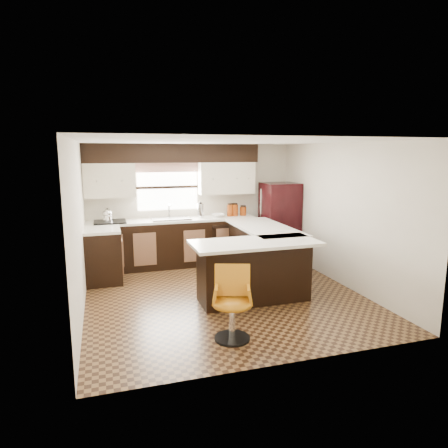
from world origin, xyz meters
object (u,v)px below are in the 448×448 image
object	(u,v)px
peninsula_long	(261,254)
bar_chair	(232,304)
peninsula_return	(254,272)
refrigerator	(279,222)

from	to	relation	value
peninsula_long	bar_chair	bearing A→B (deg)	-120.52
peninsula_long	peninsula_return	world-z (taller)	same
peninsula_long	peninsula_return	bearing A→B (deg)	-118.30
peninsula_long	peninsula_return	size ratio (longest dim) A/B	1.18
refrigerator	bar_chair	distance (m)	3.81
peninsula_return	refrigerator	size ratio (longest dim) A/B	1.02
peninsula_return	bar_chair	bearing A→B (deg)	-122.33
peninsula_long	refrigerator	distance (m)	1.39
refrigerator	peninsula_return	bearing A→B (deg)	-123.83
peninsula_long	refrigerator	xyz separation A→B (m)	(0.83, 1.05, 0.36)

